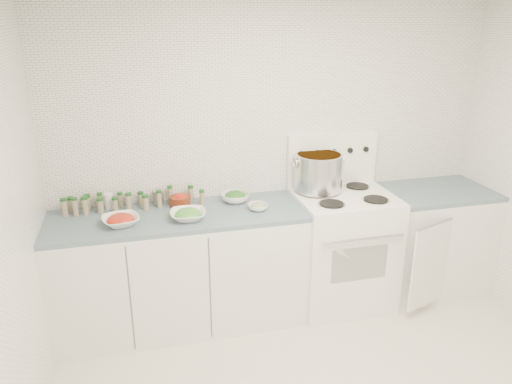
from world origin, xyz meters
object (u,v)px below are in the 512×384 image
stove (341,245)px  bowl_tomato (121,220)px  stock_pot (318,171)px  bowl_snowpea (188,215)px

stove → bowl_tomato: 1.76m
stock_pot → stove: bearing=-39.5°
stove → stock_pot: (-0.17, 0.14, 0.61)m
stock_pot → bowl_snowpea: size_ratio=1.46×
stock_pot → bowl_tomato: (-1.53, -0.23, -0.17)m
bowl_snowpea → bowl_tomato: bearing=178.0°
bowl_snowpea → stove: bearing=4.8°
stove → bowl_tomato: size_ratio=4.63×
bowl_tomato → bowl_snowpea: bowl_snowpea is taller
bowl_tomato → bowl_snowpea: 0.46m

